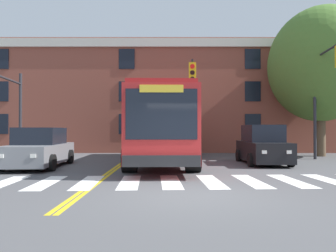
{
  "coord_description": "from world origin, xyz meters",
  "views": [
    {
      "loc": [
        -0.55,
        -8.09,
        1.59
      ],
      "look_at": [
        -0.53,
        6.8,
        1.78
      ],
      "focal_mm": 35.0,
      "sensor_mm": 36.0,
      "label": 1
    }
  ],
  "objects_px": {
    "car_grey_near_lane": "(39,149)",
    "traffic_light_far_corner": "(7,100)",
    "city_bus": "(161,126)",
    "street_tree_curbside_large": "(320,65)",
    "traffic_light_near_corner": "(324,83)",
    "car_black_far_lane": "(262,146)",
    "traffic_light_overhead": "(193,92)"
  },
  "relations": [
    {
      "from": "car_grey_near_lane",
      "to": "traffic_light_far_corner",
      "type": "relative_size",
      "value": 1.03
    },
    {
      "from": "city_bus",
      "to": "car_grey_near_lane",
      "type": "relative_size",
      "value": 2.34
    },
    {
      "from": "street_tree_curbside_large",
      "to": "traffic_light_near_corner",
      "type": "bearing_deg",
      "value": -112.42
    },
    {
      "from": "traffic_light_near_corner",
      "to": "traffic_light_far_corner",
      "type": "bearing_deg",
      "value": -179.49
    },
    {
      "from": "street_tree_curbside_large",
      "to": "traffic_light_far_corner",
      "type": "bearing_deg",
      "value": -168.65
    },
    {
      "from": "traffic_light_near_corner",
      "to": "traffic_light_far_corner",
      "type": "xyz_separation_m",
      "value": [
        -16.08,
        -0.14,
        -0.86
      ]
    },
    {
      "from": "city_bus",
      "to": "street_tree_curbside_large",
      "type": "distance_m",
      "value": 11.19
    },
    {
      "from": "street_tree_curbside_large",
      "to": "car_grey_near_lane",
      "type": "bearing_deg",
      "value": -158.58
    },
    {
      "from": "city_bus",
      "to": "street_tree_curbside_large",
      "type": "relative_size",
      "value": 1.25
    },
    {
      "from": "city_bus",
      "to": "traffic_light_far_corner",
      "type": "relative_size",
      "value": 2.41
    },
    {
      "from": "car_black_far_lane",
      "to": "street_tree_curbside_large",
      "type": "relative_size",
      "value": 0.46
    },
    {
      "from": "car_black_far_lane",
      "to": "traffic_light_overhead",
      "type": "distance_m",
      "value": 4.74
    },
    {
      "from": "traffic_light_far_corner",
      "to": "traffic_light_overhead",
      "type": "bearing_deg",
      "value": 7.35
    },
    {
      "from": "car_black_far_lane",
      "to": "street_tree_curbside_large",
      "type": "bearing_deg",
      "value": 42.91
    },
    {
      "from": "city_bus",
      "to": "street_tree_curbside_large",
      "type": "height_order",
      "value": "street_tree_curbside_large"
    },
    {
      "from": "city_bus",
      "to": "traffic_light_far_corner",
      "type": "bearing_deg",
      "value": 175.71
    },
    {
      "from": "car_grey_near_lane",
      "to": "car_black_far_lane",
      "type": "bearing_deg",
      "value": 7.41
    },
    {
      "from": "city_bus",
      "to": "traffic_light_overhead",
      "type": "height_order",
      "value": "traffic_light_overhead"
    },
    {
      "from": "car_black_far_lane",
      "to": "traffic_light_far_corner",
      "type": "bearing_deg",
      "value": 175.26
    },
    {
      "from": "traffic_light_overhead",
      "to": "street_tree_curbside_large",
      "type": "xyz_separation_m",
      "value": [
        7.97,
        2.28,
        1.98
      ]
    },
    {
      "from": "car_grey_near_lane",
      "to": "traffic_light_far_corner",
      "type": "bearing_deg",
      "value": 137.33
    },
    {
      "from": "traffic_light_overhead",
      "to": "car_grey_near_lane",
      "type": "bearing_deg",
      "value": -152.8
    },
    {
      "from": "car_grey_near_lane",
      "to": "traffic_light_far_corner",
      "type": "xyz_separation_m",
      "value": [
        -2.55,
        2.35,
        2.36
      ]
    },
    {
      "from": "traffic_light_near_corner",
      "to": "traffic_light_overhead",
      "type": "distance_m",
      "value": 6.68
    },
    {
      "from": "car_grey_near_lane",
      "to": "car_black_far_lane",
      "type": "relative_size",
      "value": 1.17
    },
    {
      "from": "car_grey_near_lane",
      "to": "traffic_light_overhead",
      "type": "xyz_separation_m",
      "value": [
        6.95,
        3.57,
        2.87
      ]
    },
    {
      "from": "traffic_light_far_corner",
      "to": "street_tree_curbside_large",
      "type": "distance_m",
      "value": 17.99
    },
    {
      "from": "car_grey_near_lane",
      "to": "city_bus",
      "type": "bearing_deg",
      "value": 18.6
    },
    {
      "from": "traffic_light_far_corner",
      "to": "traffic_light_overhead",
      "type": "height_order",
      "value": "traffic_light_overhead"
    },
    {
      "from": "traffic_light_far_corner",
      "to": "traffic_light_overhead",
      "type": "relative_size",
      "value": 0.87
    },
    {
      "from": "city_bus",
      "to": "car_black_far_lane",
      "type": "xyz_separation_m",
      "value": [
        4.79,
        -0.46,
        -0.95
      ]
    },
    {
      "from": "traffic_light_overhead",
      "to": "traffic_light_near_corner",
      "type": "bearing_deg",
      "value": -9.35
    }
  ]
}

